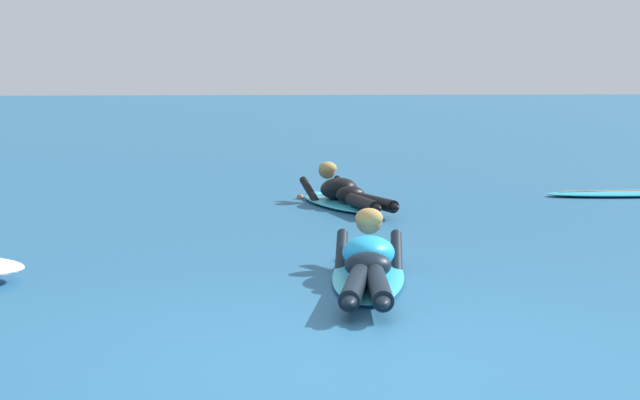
{
  "coord_description": "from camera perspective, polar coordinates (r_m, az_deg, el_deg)",
  "views": [
    {
      "loc": [
        -0.74,
        -5.4,
        1.55
      ],
      "look_at": [
        0.24,
        4.36,
        0.36
      ],
      "focal_mm": 58.4,
      "sensor_mm": 36.0,
      "label": 1
    }
  ],
  "objects": [
    {
      "name": "surfer_far",
      "position": [
        12.17,
        1.27,
        0.28
      ],
      "size": [
        1.03,
        2.41,
        0.55
      ],
      "color": "#2DB2D1",
      "rests_on": "ground"
    },
    {
      "name": "surfer_near",
      "position": [
        7.78,
        2.65,
        -3.53
      ],
      "size": [
        0.86,
        2.62,
        0.54
      ],
      "color": "#2DB2D1",
      "rests_on": "ground"
    },
    {
      "name": "ground_plane",
      "position": [
        15.5,
        -2.99,
        1.19
      ],
      "size": [
        120.0,
        120.0,
        0.0
      ],
      "primitive_type": "plane",
      "color": "#235B84"
    },
    {
      "name": "drifting_surfboard",
      "position": [
        13.81,
        16.5,
        0.35
      ],
      "size": [
        2.07,
        0.59,
        0.16
      ],
      "color": "#2DB2D1",
      "rests_on": "ground"
    }
  ]
}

